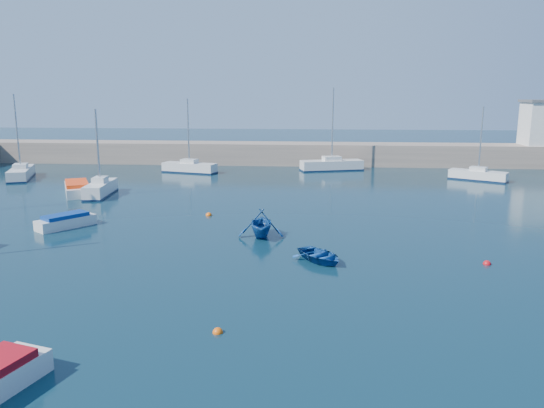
# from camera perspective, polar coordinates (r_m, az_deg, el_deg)

# --- Properties ---
(ground) EXTENTS (220.00, 220.00, 0.00)m
(ground) POSITION_cam_1_polar(r_m,az_deg,el_deg) (21.36, 3.09, -12.25)
(ground) COLOR #0C2836
(ground) RESTS_ON ground
(back_wall) EXTENTS (96.00, 4.50, 2.60)m
(back_wall) POSITION_cam_1_polar(r_m,az_deg,el_deg) (65.91, 4.32, 5.41)
(back_wall) COLOR gray
(back_wall) RESTS_ON ground
(sailboat_3) EXTENTS (2.04, 5.55, 7.37)m
(sailboat_3) POSITION_cam_1_polar(r_m,az_deg,el_deg) (48.04, -17.97, 1.63)
(sailboat_3) COLOR silver
(sailboat_3) RESTS_ON ground
(sailboat_4) EXTENTS (4.07, 6.75, 8.60)m
(sailboat_4) POSITION_cam_1_polar(r_m,az_deg,el_deg) (60.67, -25.38, 3.06)
(sailboat_4) COLOR silver
(sailboat_4) RESTS_ON ground
(sailboat_5) EXTENTS (6.34, 3.27, 8.08)m
(sailboat_5) POSITION_cam_1_polar(r_m,az_deg,el_deg) (59.70, -8.87, 3.93)
(sailboat_5) COLOR silver
(sailboat_5) RESTS_ON ground
(sailboat_6) EXTENTS (7.33, 3.94, 9.26)m
(sailboat_6) POSITION_cam_1_polar(r_m,az_deg,el_deg) (61.04, 6.43, 4.22)
(sailboat_6) COLOR silver
(sailboat_6) RESTS_ON ground
(sailboat_7) EXTENTS (5.59, 4.20, 7.39)m
(sailboat_7) POSITION_cam_1_polar(r_m,az_deg,el_deg) (57.64, 21.28, 2.93)
(sailboat_7) COLOR silver
(sailboat_7) RESTS_ON ground
(motorboat_1) EXTENTS (3.28, 3.78, 0.92)m
(motorboat_1) POSITION_cam_1_polar(r_m,az_deg,el_deg) (37.47, -21.30, -1.72)
(motorboat_1) COLOR silver
(motorboat_1) RESTS_ON ground
(motorboat_2) EXTENTS (4.16, 5.66, 1.11)m
(motorboat_2) POSITION_cam_1_polar(r_m,az_deg,el_deg) (49.40, -20.23, 1.60)
(motorboat_2) COLOR silver
(motorboat_2) RESTS_ON ground
(dinghy_center) EXTENTS (3.58, 3.74, 0.63)m
(dinghy_center) POSITION_cam_1_polar(r_m,az_deg,el_deg) (28.14, 5.19, -5.55)
(dinghy_center) COLOR navy
(dinghy_center) RESTS_ON ground
(dinghy_left) EXTENTS (3.05, 3.46, 1.71)m
(dinghy_left) POSITION_cam_1_polar(r_m,az_deg,el_deg) (32.60, -1.17, -2.07)
(dinghy_left) COLOR navy
(dinghy_left) RESTS_ON ground
(buoy_0) EXTENTS (0.40, 0.40, 0.40)m
(buoy_0) POSITION_cam_1_polar(r_m,az_deg,el_deg) (20.33, -5.85, -13.60)
(buoy_0) COLOR #E5570C
(buoy_0) RESTS_ON ground
(buoy_1) EXTENTS (0.42, 0.42, 0.42)m
(buoy_1) POSITION_cam_1_polar(r_m,az_deg,el_deg) (29.82, 22.12, -6.03)
(buoy_1) COLOR red
(buoy_1) RESTS_ON ground
(buoy_3) EXTENTS (0.46, 0.46, 0.46)m
(buoy_3) POSITION_cam_1_polar(r_m,az_deg,el_deg) (38.63, -6.81, -1.24)
(buoy_3) COLOR #E5570C
(buoy_3) RESTS_ON ground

